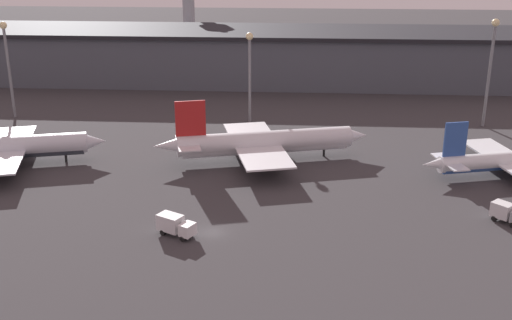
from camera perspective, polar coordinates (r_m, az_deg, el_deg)
The scene contains 9 objects.
ground at distance 102.75m, azimuth -3.86°, elevation -6.43°, with size 600.00×600.00×0.00m, color #383538.
terminal_building at distance 201.62m, azimuth 0.05°, elevation 9.26°, with size 183.58×30.17×16.07m.
airplane_0 at distance 138.68m, azimuth -21.15°, elevation 1.03°, with size 38.24×31.62×12.59m.
airplane_1 at distance 132.16m, azimuth 0.63°, elevation 1.56°, with size 44.43×31.59×13.45m.
service_vehicle_0 at distance 112.83m, azimuth 21.34°, elevation -4.36°, with size 5.20×5.25×3.17m.
service_vehicle_2 at distance 101.56m, azimuth -7.22°, elevation -5.74°, with size 6.67×5.16×3.27m.
lamp_post_0 at distance 171.68m, azimuth -21.23°, elevation 8.52°, with size 1.80×1.80×24.10m.
lamp_post_1 at distance 156.62m, azimuth -0.57°, elevation 8.45°, with size 1.80×1.80×22.07m.
lamp_post_2 at distance 162.23m, azimuth 20.17°, elevation 8.39°, with size 1.80×1.80×25.82m.
Camera 1 is at (12.93, -91.14, 45.67)m, focal length 45.00 mm.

